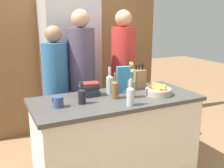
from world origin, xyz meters
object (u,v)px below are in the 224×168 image
cereal_box (125,79)px  person_in_red_tee (123,71)px  flower_vase (132,85)px  coffee_mug (58,102)px  refrigerator (70,71)px  bottle_water (110,83)px  book_stack (90,89)px  bottle_oil (130,95)px  bottle_wine (82,95)px  person_at_sink (56,87)px  fruit_bowl (158,91)px  knife_block (139,78)px  bottle_vinegar (115,88)px  person_in_blue (82,76)px

cereal_box → person_in_red_tee: (0.21, 0.44, -0.02)m
flower_vase → coffee_mug: (-0.74, 0.03, -0.08)m
refrigerator → bottle_water: size_ratio=6.67×
book_stack → bottle_oil: 0.50m
coffee_mug → bottle_oil: 0.66m
flower_vase → cereal_box: 0.26m
bottle_wine → person_at_sink: 0.68m
fruit_bowl → coffee_mug: fruit_bowl is taller
bottle_water → cereal_box: bearing=10.4°
knife_block → bottle_water: bearing=-168.9°
knife_block → person_at_sink: bearing=154.8°
knife_block → flower_vase: size_ratio=0.80×
flower_vase → bottle_vinegar: 0.17m
fruit_bowl → knife_block: (-0.03, 0.34, 0.06)m
fruit_bowl → flower_vase: 0.32m
knife_block → bottle_water: knife_block is taller
fruit_bowl → bottle_wine: bottle_wine is taller
person_at_sink → knife_block: bearing=-27.2°
fruit_bowl → person_at_sink: person_at_sink is taller
person_in_blue → book_stack: bearing=-88.4°
coffee_mug → bottle_water: size_ratio=0.42×
coffee_mug → book_stack: 0.44m
refrigerator → bottle_vinegar: (0.09, -1.23, 0.04)m
bottle_wine → bottle_water: size_ratio=0.72×
person_at_sink → person_in_red_tee: 0.88m
bottle_water → fruit_bowl: bearing=-30.4°
book_stack → person_in_red_tee: bearing=35.9°
bottle_vinegar → person_at_sink: size_ratio=0.16×
cereal_box → bottle_oil: size_ratio=1.09×
coffee_mug → bottle_oil: size_ratio=0.48×
person_in_red_tee → book_stack: bearing=-117.1°
fruit_bowl → bottle_water: size_ratio=0.95×
bottle_water → person_at_sink: size_ratio=0.18×
flower_vase → person_in_red_tee: person_in_red_tee is taller
fruit_bowl → coffee_mug: 1.05m
cereal_box → book_stack: size_ratio=1.32×
coffee_mug → person_at_sink: size_ratio=0.08×
fruit_bowl → bottle_vinegar: bottle_vinegar is taller
cereal_box → bottle_oil: cereal_box is taller
bottle_oil → bottle_vinegar: bottle_vinegar is taller
bottle_wine → person_in_blue: size_ratio=0.12×
flower_vase → person_in_red_tee: size_ratio=0.20×
bottle_oil → bottle_water: 0.43m
bottle_oil → bottle_wine: bottle_oil is taller
cereal_box → fruit_bowl: bearing=-50.5°
refrigerator → fruit_bowl: size_ratio=7.06×
bottle_oil → bottle_wine: size_ratio=1.21×
bottle_oil → knife_block: bearing=51.7°
book_stack → bottle_wine: 0.26m
knife_block → flower_vase: bearing=-132.2°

